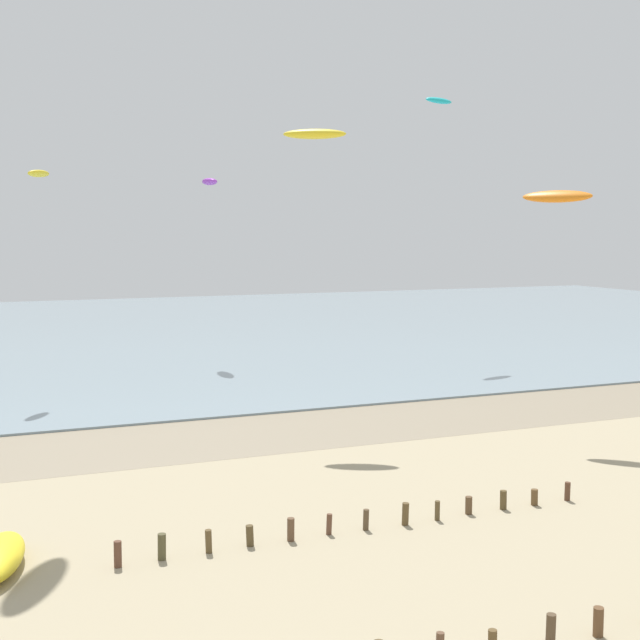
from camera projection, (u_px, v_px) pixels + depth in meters
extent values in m
cube|color=gray|center=(142.00, 445.00, 33.89)|extent=(120.00, 6.87, 0.01)
cube|color=#7F939E|center=(48.00, 335.00, 69.20)|extent=(160.00, 70.00, 0.10)
cylinder|color=brown|center=(551.00, 630.00, 17.44)|extent=(0.20, 0.21, 0.66)
cylinder|color=brown|center=(598.00, 622.00, 17.82)|extent=(0.23, 0.23, 0.64)
cylinder|color=brown|center=(118.00, 554.00, 21.51)|extent=(0.20, 0.21, 0.66)
cylinder|color=#4E482D|center=(162.00, 547.00, 21.98)|extent=(0.22, 0.22, 0.69)
cylinder|color=brown|center=(209.00, 541.00, 22.45)|extent=(0.19, 0.20, 0.63)
cylinder|color=brown|center=(250.00, 536.00, 22.95)|extent=(0.22, 0.21, 0.57)
cylinder|color=brown|center=(291.00, 530.00, 23.33)|extent=(0.20, 0.21, 0.64)
cylinder|color=brown|center=(329.00, 524.00, 23.84)|extent=(0.18, 0.16, 0.58)
cylinder|color=brown|center=(366.00, 520.00, 24.19)|extent=(0.17, 0.17, 0.59)
cylinder|color=brown|center=(405.00, 514.00, 24.59)|extent=(0.20, 0.21, 0.65)
cylinder|color=brown|center=(437.00, 511.00, 25.00)|extent=(0.15, 0.17, 0.58)
cylinder|color=brown|center=(469.00, 505.00, 25.55)|extent=(0.21, 0.21, 0.53)
cylinder|color=brown|center=(503.00, 500.00, 25.99)|extent=(0.20, 0.21, 0.57)
cylinder|color=brown|center=(534.00, 497.00, 26.39)|extent=(0.21, 0.21, 0.49)
cylinder|color=brown|center=(567.00, 491.00, 26.84)|extent=(0.18, 0.19, 0.58)
ellipsoid|color=#19B2B7|center=(439.00, 101.00, 56.02)|extent=(2.45, 1.45, 0.53)
ellipsoid|color=orange|center=(557.00, 196.00, 35.40)|extent=(2.65, 2.72, 0.72)
ellipsoid|color=purple|center=(210.00, 182.00, 54.74)|extent=(1.01, 2.59, 0.53)
ellipsoid|color=yellow|center=(39.00, 174.00, 43.43)|extent=(1.60, 1.95, 0.49)
ellipsoid|color=yellow|center=(315.00, 134.00, 36.13)|extent=(2.74, 1.95, 0.43)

